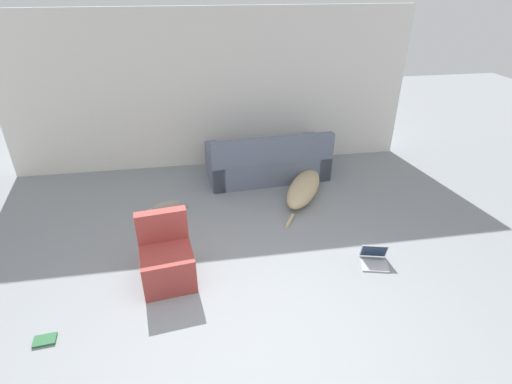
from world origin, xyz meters
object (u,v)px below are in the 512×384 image
(couch, at_px, (267,162))
(book_green, at_px, (45,340))
(dog, at_px, (304,187))
(laptop_open, at_px, (374,257))
(cat, at_px, (165,207))
(side_chair, at_px, (167,260))

(couch, relative_size, book_green, 9.49)
(dog, distance_m, laptop_open, 1.75)
(dog, xyz_separation_m, cat, (-2.09, -0.15, -0.06))
(book_green, bearing_deg, couch, 48.32)
(laptop_open, height_order, book_green, laptop_open)
(couch, xyz_separation_m, side_chair, (-1.57, -2.34, 0.01))
(couch, height_order, book_green, couch)
(couch, xyz_separation_m, cat, (-1.65, -0.86, -0.18))
(cat, xyz_separation_m, laptop_open, (2.46, -1.57, -0.01))
(cat, relative_size, laptop_open, 1.61)
(dog, distance_m, book_green, 3.89)
(couch, relative_size, dog, 1.27)
(couch, bearing_deg, book_green, 44.38)
(couch, bearing_deg, laptop_open, 104.48)
(book_green, bearing_deg, cat, 64.19)
(book_green, bearing_deg, side_chair, 31.50)
(couch, distance_m, dog, 0.85)
(couch, height_order, laptop_open, couch)
(dog, xyz_separation_m, book_green, (-3.13, -2.30, -0.13))
(side_chair, bearing_deg, book_green, -155.83)
(dog, bearing_deg, book_green, 155.73)
(dog, relative_size, laptop_open, 4.22)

